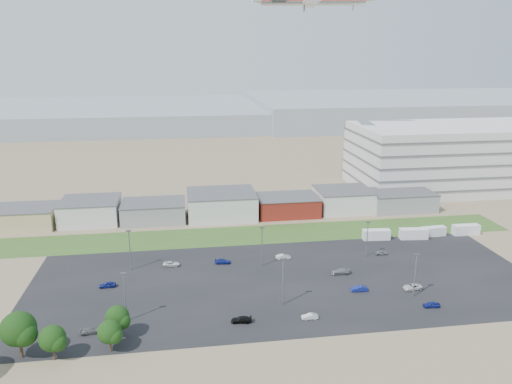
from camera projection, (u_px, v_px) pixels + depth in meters
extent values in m
plane|color=#836D53|center=(282.00, 326.00, 99.04)|extent=(700.00, 700.00, 0.00)
cube|color=black|center=(286.00, 281.00, 118.80)|extent=(120.00, 50.00, 0.01)
cube|color=#3A5720|center=(247.00, 235.00, 148.55)|extent=(160.00, 16.00, 0.02)
cube|color=silver|center=(456.00, 156.00, 199.04)|extent=(80.00, 40.00, 25.00)
imported|color=silver|center=(412.00, 287.00, 114.30)|extent=(4.67, 2.47, 1.25)
imported|color=navy|center=(359.00, 289.00, 113.48)|extent=(3.95, 1.58, 1.28)
imported|color=navy|center=(431.00, 305.00, 106.36)|extent=(3.64, 1.73, 1.20)
imported|color=black|center=(241.00, 320.00, 100.38)|extent=(4.35, 2.21, 1.21)
imported|color=navy|center=(107.00, 285.00, 115.39)|extent=(3.87, 1.63, 1.31)
imported|color=navy|center=(223.00, 261.00, 128.39)|extent=(4.27, 2.13, 1.19)
imported|color=#A5A5AA|center=(381.00, 253.00, 134.04)|extent=(3.36, 1.43, 1.13)
imported|color=silver|center=(171.00, 264.00, 126.88)|extent=(4.38, 2.37, 1.17)
imported|color=#595B5E|center=(90.00, 331.00, 96.39)|extent=(4.05, 2.05, 1.13)
imported|color=silver|center=(283.00, 257.00, 131.25)|extent=(4.00, 1.64, 1.29)
imported|color=#A5A5AA|center=(340.00, 271.00, 122.34)|extent=(4.67, 2.19, 1.32)
imported|color=silver|center=(310.00, 316.00, 101.66)|extent=(3.40, 1.21, 1.12)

